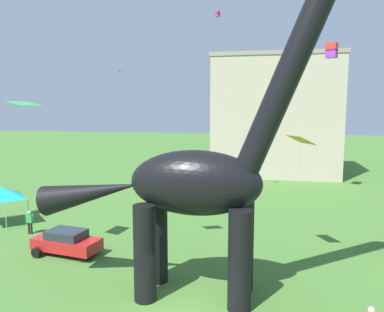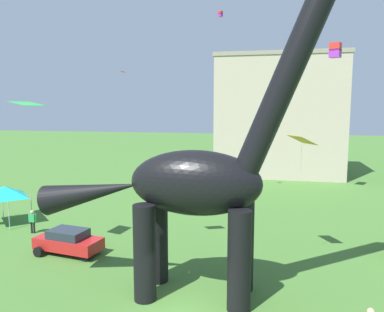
# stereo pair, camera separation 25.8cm
# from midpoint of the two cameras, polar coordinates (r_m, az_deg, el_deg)

# --- Properties ---
(dinosaur_sculpture) EXTENTS (14.73, 3.12, 15.39)m
(dinosaur_sculpture) POSITION_cam_midpoint_polar(r_m,az_deg,el_deg) (18.04, 0.68, -4.03)
(dinosaur_sculpture) COLOR black
(dinosaur_sculpture) RESTS_ON ground_plane
(parked_sedan_left) EXTENTS (4.42, 2.39, 1.55)m
(parked_sedan_left) POSITION_cam_midpoint_polar(r_m,az_deg,el_deg) (25.53, -17.77, -12.06)
(parked_sedan_left) COLOR red
(parked_sedan_left) RESTS_ON ground_plane
(person_vendor_side) EXTENTS (0.64, 0.28, 1.71)m
(person_vendor_side) POSITION_cam_midpoint_polar(r_m,az_deg,el_deg) (30.27, -22.59, -8.76)
(person_vendor_side) COLOR black
(person_vendor_side) RESTS_ON ground_plane
(festival_canopy_tent) EXTENTS (3.15, 3.15, 3.00)m
(festival_canopy_tent) POSITION_cam_midpoint_polar(r_m,az_deg,el_deg) (33.30, -26.12, -4.85)
(festival_canopy_tent) COLOR #B2B2B7
(festival_canopy_tent) RESTS_ON ground_plane
(kite_far_left) EXTENTS (1.27, 1.27, 1.38)m
(kite_far_left) POSITION_cam_midpoint_polar(r_m,az_deg,el_deg) (40.34, 20.88, 14.61)
(kite_far_left) COLOR red
(kite_mid_right) EXTENTS (1.56, 1.93, 0.26)m
(kite_mid_right) POSITION_cam_midpoint_polar(r_m,az_deg,el_deg) (24.59, -23.22, 7.24)
(kite_mid_right) COLOR green
(kite_far_right) EXTENTS (0.77, 0.78, 0.80)m
(kite_far_right) POSITION_cam_midpoint_polar(r_m,az_deg,el_deg) (37.82, -10.16, 12.35)
(kite_far_right) COLOR pink
(kite_trailing) EXTENTS (1.56, 1.34, 0.46)m
(kite_trailing) POSITION_cam_midpoint_polar(r_m,az_deg,el_deg) (25.47, -1.50, -0.84)
(kite_trailing) COLOR green
(kite_high_left) EXTENTS (0.47, 0.47, 0.49)m
(kite_high_left) POSITION_cam_midpoint_polar(r_m,az_deg,el_deg) (37.53, 4.48, 20.48)
(kite_high_left) COLOR red
(kite_high_right) EXTENTS (1.77, 1.97, 2.13)m
(kite_high_right) POSITION_cam_midpoint_polar(r_m,az_deg,el_deg) (22.65, 16.49, 2.30)
(kite_high_right) COLOR orange
(background_building_block) EXTENTS (16.81, 10.43, 16.07)m
(background_building_block) POSITION_cam_midpoint_polar(r_m,az_deg,el_deg) (53.62, 13.04, 5.94)
(background_building_block) COLOR #B7A893
(background_building_block) RESTS_ON ground_plane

